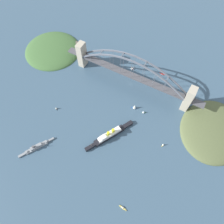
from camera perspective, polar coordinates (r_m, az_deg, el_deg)
The scene contains 13 objects.
ground_plane at distance 439.29m, azimuth 5.03°, elevation 7.50°, with size 1400.00×1400.00×0.00m, color #385166.
harbor_arch_bridge at distance 415.39m, azimuth 5.36°, elevation 10.02°, with size 289.35×19.14×75.09m.
headland_west_shore at distance 426.45m, azimuth 25.73°, elevation -4.46°, with size 115.46×132.88×23.10m.
headland_east_shore at distance 518.38m, azimuth -15.44°, elevation 15.78°, with size 124.75×122.96×22.17m.
ocean_liner at distance 375.02m, azimuth -0.65°, elevation -6.20°, with size 52.63×89.71×19.15m.
naval_cruiser at distance 391.83m, azimuth -19.79°, elevation -8.92°, with size 35.33×58.41×16.98m.
seaplane_taxiing_near_bridge at distance 463.64m, azimuth 5.47°, elevation 11.65°, with size 7.94×8.42×4.83m.
seaplane_second_in_formation at distance 463.99m, azimuth 13.40°, elevation 9.94°, with size 11.46×6.78×4.55m.
small_boat_0 at distance 350.95m, azimuth 2.90°, elevation -24.42°, with size 12.82×3.34×2.45m.
small_boat_1 at distance 403.25m, azimuth 6.11°, elevation 1.44°, with size 10.78×6.78×12.38m.
small_boat_2 at distance 402.31m, azimuth 8.50°, elevation 0.04°, with size 7.15×6.09×7.18m.
small_boat_3 at distance 416.27m, azimuth -14.86°, elevation 1.05°, with size 5.91×4.80×6.79m.
small_boat_4 at distance 381.23m, azimuth 13.66°, elevation -8.56°, with size 4.23×6.17×6.46m.
Camera 1 is at (-91.81, 248.80, 350.20)m, focal length 33.89 mm.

